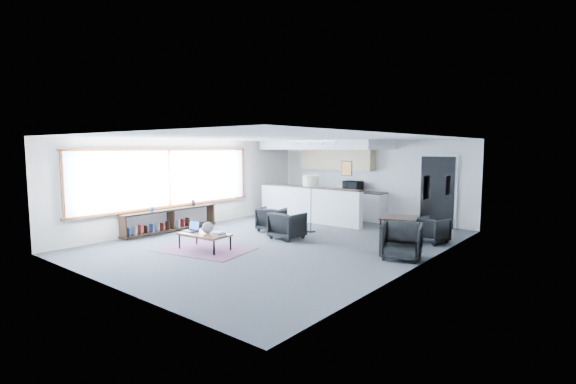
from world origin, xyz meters
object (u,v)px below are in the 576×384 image
Objects in this scene: dining_table at (399,219)px; dining_chair_far at (432,231)px; book_stack at (219,234)px; armchair_right at (287,224)px; armchair_left at (272,218)px; microwave at (353,185)px; floor_lamp at (311,183)px; dining_chair_near at (401,242)px; coffee_table at (205,235)px; ceramic_pot at (208,228)px; laptop at (193,228)px.

dining_table reaches higher than dining_chair_far.
book_stack is 2.11m from armchair_right.
microwave is at bearing -120.91° from armchair_left.
floor_lamp reaches higher than dining_chair_near.
microwave reaches higher than armchair_right.
armchair_left is at bearing 91.09° from coffee_table.
dining_chair_near is 1.19× the size of dining_chair_far.
dining_chair_far is at bearing 73.51° from dining_chair_near.
armchair_right reaches higher than ceramic_pot.
armchair_left is 0.69× the size of dining_table.
ceramic_pot is 0.39m from book_stack.
dining_table is (3.62, 0.50, 0.28)m from armchair_left.
dining_table is at bearing 44.38° from ceramic_pot.
dining_chair_far is at bearing 179.94° from armchair_left.
dining_chair_far is (3.80, 4.05, -0.06)m from coffee_table.
floor_lamp is at bearing 72.85° from coffee_table.
book_stack is 0.45× the size of dining_chair_near.
microwave reaches higher than dining_chair_far.
microwave reaches higher than laptop.
armchair_left is at bearing 82.48° from laptop.
book_stack is 5.23m from dining_chair_far.
dining_chair_near reaches higher than dining_table.
armchair_left is at bearing 154.14° from dining_chair_near.
ceramic_pot is 0.17× the size of floor_lamp.
ceramic_pot is at bearing -100.45° from floor_lamp.
armchair_right is 1.09× the size of dining_chair_near.
floor_lamp reaches higher than armchair_left.
armchair_left is 3.42m from microwave.
dining_chair_far is at bearing 13.95° from floor_lamp.
ceramic_pot reaches higher than coffee_table.
laptop is at bearing -175.57° from ceramic_pot.
ceramic_pot reaches higher than dining_chair_far.
ceramic_pot is 2.70m from armchair_left.
armchair_right is (0.66, 2.09, -0.13)m from ceramic_pot.
dining_chair_near is at bearing -19.50° from floor_lamp.
armchair_right is at bearing 82.28° from book_stack.
microwave is (0.36, 5.92, 0.61)m from ceramic_pot.
armchair_left is (0.11, 2.70, -0.09)m from laptop.
floor_lamp reaches higher than laptop.
floor_lamp is at bearing 79.55° from ceramic_pot.
ceramic_pot is 0.82× the size of book_stack.
armchair_left is at bearing 31.45° from dining_chair_far.
coffee_table is 2.06× the size of dining_chair_far.
laptop is 0.33× the size of dining_table.
floor_lamp is at bearing 142.46° from dining_chair_near.
dining_chair_far is at bearing 50.05° from book_stack.
armchair_left is 0.46× the size of floor_lamp.
ceramic_pot reaches higher than book_stack.
laptop is at bearing -139.39° from dining_table.
armchair_right is at bearing -80.77° from microwave.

